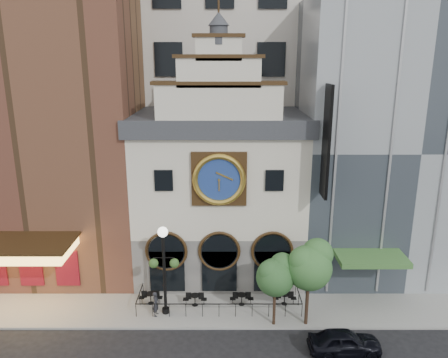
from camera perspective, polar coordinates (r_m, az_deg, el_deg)
ground at (r=28.39m, az=-0.68°, el=-19.09°), size 120.00×120.00×0.00m
sidewalk at (r=30.44m, az=-0.63°, el=-16.29°), size 44.00×5.00×0.15m
clock_building at (r=32.57m, az=-0.57°, el=-1.30°), size 12.60×8.78×18.65m
theater_building at (r=36.03m, az=-21.97°, el=8.83°), size 14.00×15.60×25.00m
retail_building at (r=36.16m, az=20.60°, el=5.04°), size 14.00×14.40×20.00m
office_tower at (r=43.50m, az=-0.45°, el=20.68°), size 20.00×16.00×40.00m
cafe_railing at (r=30.17m, az=-0.63°, el=-15.45°), size 10.60×2.60×0.90m
bistro_0 at (r=30.76m, az=-9.56°, el=-15.00°), size 1.58×0.68×0.90m
bistro_1 at (r=30.24m, az=-3.82°, el=-15.37°), size 1.58×0.68×0.90m
bistro_2 at (r=30.26m, az=2.33°, el=-15.32°), size 1.58×0.68×0.90m
bistro_3 at (r=30.56m, az=7.91°, el=-15.14°), size 1.58×0.68×0.90m
car_right at (r=27.12m, az=15.48°, el=-19.82°), size 4.13×1.77×1.39m
pedestrian at (r=29.32m, az=-8.88°, el=-15.80°), size 0.49×0.66×1.65m
lamppost at (r=28.11m, az=-7.86°, el=-10.54°), size 1.91×0.65×5.97m
tree_left at (r=27.09m, az=6.81°, el=-12.24°), size 2.41×2.32×4.65m
tree_right at (r=27.15m, az=11.14°, el=-10.83°), size 2.88×2.77×5.54m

